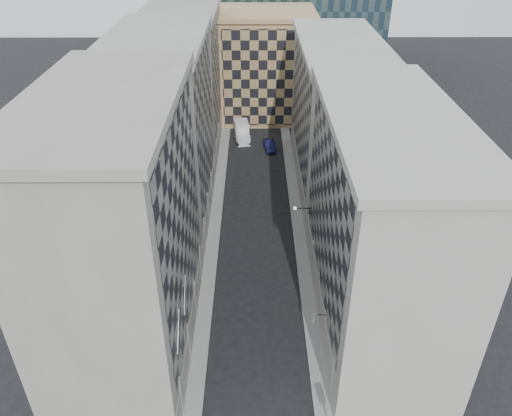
{
  "coord_description": "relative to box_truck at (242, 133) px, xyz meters",
  "views": [
    {
      "loc": [
        -0.29,
        -22.35,
        35.13
      ],
      "look_at": [
        -0.13,
        12.59,
        13.35
      ],
      "focal_mm": 35.0,
      "sensor_mm": 36.0,
      "label": 1
    }
  ],
  "objects": [
    {
      "name": "sidewalk_west",
      "position": [
        -2.95,
        -26.19,
        -1.22
      ],
      "size": [
        1.5,
        100.0,
        0.15
      ],
      "primitive_type": "cube",
      "color": "gray",
      "rests_on": "ground"
    },
    {
      "name": "sidewalk_east",
      "position": [
        7.55,
        -26.19,
        -1.22
      ],
      "size": [
        1.5,
        100.0,
        0.15
      ],
      "primitive_type": "cube",
      "color": "gray",
      "rests_on": "ground"
    },
    {
      "name": "bldg_left_a",
      "position": [
        -8.58,
        -45.19,
        10.53
      ],
      "size": [
        10.8,
        22.8,
        23.7
      ],
      "color": "gray",
      "rests_on": "ground"
    },
    {
      "name": "bldg_left_b",
      "position": [
        -8.58,
        -23.19,
        10.03
      ],
      "size": [
        10.8,
        22.8,
        22.7
      ],
      "color": "gray",
      "rests_on": "ground"
    },
    {
      "name": "bldg_left_c",
      "position": [
        -8.58,
        -1.19,
        9.53
      ],
      "size": [
        10.8,
        22.8,
        21.7
      ],
      "color": "gray",
      "rests_on": "ground"
    },
    {
      "name": "bldg_right_a",
      "position": [
        13.18,
        -41.19,
        9.03
      ],
      "size": [
        10.8,
        26.8,
        20.7
      ],
      "color": "#A5A197",
      "rests_on": "ground"
    },
    {
      "name": "bldg_right_b",
      "position": [
        13.19,
        -14.19,
        8.55
      ],
      "size": [
        10.8,
        28.8,
        19.7
      ],
      "color": "#A5A197",
      "rests_on": "ground"
    },
    {
      "name": "tan_block",
      "position": [
        4.3,
        11.7,
        8.14
      ],
      "size": [
        16.8,
        14.8,
        18.8
      ],
      "color": "tan",
      "rests_on": "ground"
    },
    {
      "name": "flagpoles_left",
      "position": [
        -3.6,
        -50.19,
        6.71
      ],
      "size": [
        0.1,
        6.33,
        2.33
      ],
      "color": "gray",
      "rests_on": "ground"
    },
    {
      "name": "bracket_lamp",
      "position": [
        6.68,
        -32.19,
        4.91
      ],
      "size": [
        1.98,
        0.36,
        0.36
      ],
      "color": "black",
      "rests_on": "ground"
    },
    {
      "name": "box_truck",
      "position": [
        0.0,
        0.0,
        0.0
      ],
      "size": [
        2.9,
        5.66,
        2.97
      ],
      "rotation": [
        0.0,
        0.0,
        0.13
      ],
      "color": "white",
      "rests_on": "ground"
    },
    {
      "name": "dark_car",
      "position": [
        4.53,
        -3.97,
        -0.56
      ],
      "size": [
        2.13,
        4.63,
        1.47
      ],
      "primitive_type": "imported",
      "rotation": [
        0.0,
        0.0,
        0.13
      ],
      "color": "#11133E",
      "rests_on": "ground"
    },
    {
      "name": "shop_sign",
      "position": [
        7.28,
        -46.56,
        2.54
      ],
      "size": [
        1.13,
        0.63,
        0.7
      ],
      "rotation": [
        0.0,
        0.0,
        -0.14
      ],
      "color": "black",
      "rests_on": "ground"
    }
  ]
}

